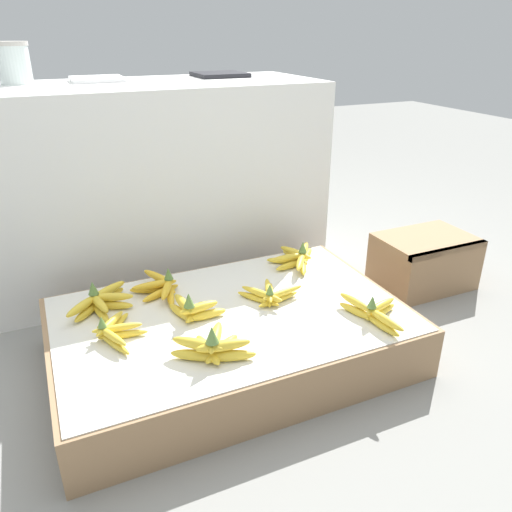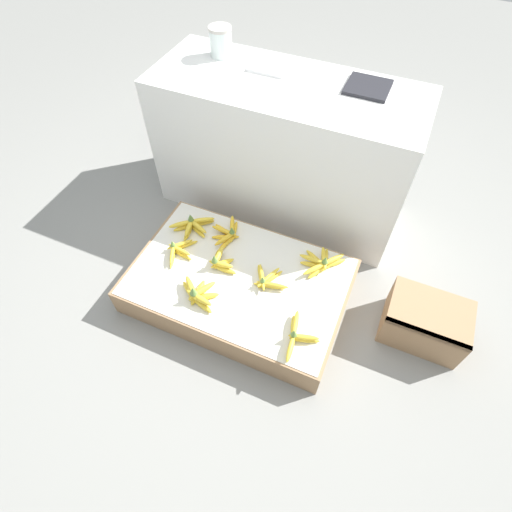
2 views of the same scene
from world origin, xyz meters
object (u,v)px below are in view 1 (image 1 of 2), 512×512
(banana_bunch_back_midleft, at_px, (161,287))
(glass_jar, at_px, (14,63))
(banana_bunch_front_midleft, at_px, (213,347))
(wooden_crate, at_px, (424,261))
(banana_bunch_middle_left, at_px, (115,331))
(banana_bunch_back_left, at_px, (101,302))
(banana_bunch_middle_midright, at_px, (270,294))
(banana_bunch_middle_midleft, at_px, (193,309))
(banana_bunch_back_right, at_px, (297,258))
(banana_bunch_front_right, at_px, (373,312))
(foam_tray_white, at_px, (97,79))

(banana_bunch_back_midleft, relative_size, glass_jar, 1.68)
(banana_bunch_front_midleft, bearing_deg, wooden_crate, 18.40)
(wooden_crate, relative_size, glass_jar, 2.57)
(banana_bunch_middle_left, bearing_deg, wooden_crate, 6.51)
(banana_bunch_middle_left, height_order, banana_bunch_back_left, banana_bunch_back_left)
(banana_bunch_middle_midright, bearing_deg, banana_bunch_middle_left, -178.68)
(banana_bunch_middle_left, relative_size, glass_jar, 1.55)
(banana_bunch_middle_midleft, relative_size, banana_bunch_back_midleft, 0.66)
(banana_bunch_back_left, bearing_deg, banana_bunch_middle_midleft, -33.19)
(banana_bunch_front_midleft, xyz_separation_m, banana_bunch_back_midleft, (-0.04, 0.43, -0.01))
(banana_bunch_back_right, bearing_deg, banana_bunch_front_right, -86.87)
(banana_bunch_middle_left, height_order, banana_bunch_middle_midright, same)
(banana_bunch_back_left, bearing_deg, banana_bunch_front_midleft, -57.96)
(banana_bunch_back_midleft, height_order, banana_bunch_back_right, banana_bunch_back_right)
(banana_bunch_middle_midleft, bearing_deg, banana_bunch_middle_left, -176.41)
(wooden_crate, relative_size, banana_bunch_back_left, 1.71)
(banana_bunch_middle_midright, bearing_deg, banana_bunch_front_midleft, -141.86)
(glass_jar, distance_m, foam_tray_white, 0.31)
(banana_bunch_middle_midright, relative_size, banana_bunch_back_midleft, 0.84)
(wooden_crate, height_order, banana_bunch_middle_left, banana_bunch_middle_left)
(banana_bunch_front_midleft, xyz_separation_m, banana_bunch_middle_midleft, (0.01, 0.23, -0.00))
(banana_bunch_middle_midleft, xyz_separation_m, banana_bunch_middle_midright, (0.27, -0.00, -0.01))
(wooden_crate, xyz_separation_m, glass_jar, (-1.47, 0.76, 0.80))
(wooden_crate, distance_m, banana_bunch_front_midleft, 1.16)
(banana_bunch_front_right, bearing_deg, banana_bunch_middle_midleft, 154.56)
(banana_bunch_front_midleft, height_order, foam_tray_white, foam_tray_white)
(wooden_crate, distance_m, banana_bunch_middle_midleft, 1.09)
(banana_bunch_front_midleft, xyz_separation_m, banana_bunch_back_left, (-0.25, 0.40, -0.00))
(banana_bunch_back_midleft, bearing_deg, foam_tray_white, 93.34)
(banana_bunch_front_midleft, relative_size, banana_bunch_back_midleft, 0.90)
(banana_bunch_middle_midright, xyz_separation_m, foam_tray_white, (-0.36, 0.89, 0.64))
(banana_bunch_front_right, bearing_deg, banana_bunch_back_midleft, 142.03)
(banana_bunch_middle_midleft, bearing_deg, banana_bunch_back_midleft, 104.42)
(wooden_crate, distance_m, banana_bunch_back_right, 0.60)
(banana_bunch_back_midleft, xyz_separation_m, banana_bunch_back_right, (0.55, 0.02, 0.00))
(banana_bunch_front_midleft, relative_size, banana_bunch_back_right, 0.95)
(glass_jar, height_order, foam_tray_white, glass_jar)
(wooden_crate, xyz_separation_m, banana_bunch_front_right, (-0.56, -0.38, 0.09))
(banana_bunch_back_midleft, bearing_deg, banana_bunch_back_right, 1.61)
(banana_bunch_front_right, height_order, banana_bunch_back_midleft, banana_bunch_back_midleft)
(banana_bunch_front_midleft, bearing_deg, banana_bunch_front_right, -2.26)
(banana_bunch_front_midleft, xyz_separation_m, glass_jar, (-0.38, 1.12, 0.70))
(wooden_crate, height_order, banana_bunch_front_right, banana_bunch_front_right)
(banana_bunch_front_midleft, height_order, banana_bunch_middle_left, banana_bunch_front_midleft)
(banana_bunch_front_right, xyz_separation_m, glass_jar, (-0.91, 1.14, 0.70))
(banana_bunch_middle_left, xyz_separation_m, banana_bunch_middle_midleft, (0.25, 0.02, 0.01))
(foam_tray_white, bearing_deg, glass_jar, 178.29)
(wooden_crate, xyz_separation_m, banana_bunch_back_left, (-1.34, 0.03, 0.10))
(banana_bunch_middle_left, relative_size, banana_bunch_middle_midleft, 1.39)
(banana_bunch_back_left, bearing_deg, glass_jar, 100.12)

